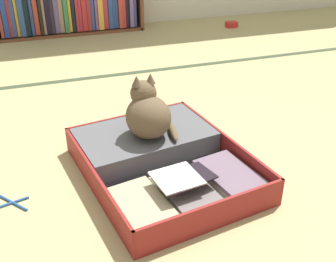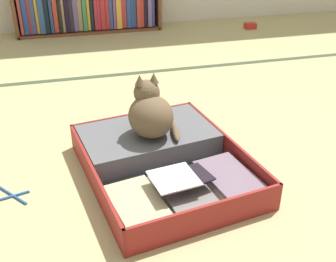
{
  "view_description": "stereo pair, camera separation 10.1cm",
  "coord_description": "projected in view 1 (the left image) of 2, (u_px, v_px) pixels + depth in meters",
  "views": [
    {
      "loc": [
        -0.53,
        -1.45,
        1.04
      ],
      "look_at": [
        -0.07,
        -0.07,
        0.23
      ],
      "focal_mm": 44.97,
      "sensor_mm": 36.0,
      "label": 1
    },
    {
      "loc": [
        -0.43,
        -1.48,
        1.04
      ],
      "look_at": [
        -0.07,
        -0.07,
        0.23
      ],
      "focal_mm": 44.97,
      "sensor_mm": 36.0,
      "label": 2
    }
  ],
  "objects": [
    {
      "name": "small_red_pouch",
      "position": [
        231.0,
        24.0,
        3.84
      ],
      "size": [
        0.1,
        0.07,
        0.05
      ],
      "color": "red",
      "rests_on": "ground_plane"
    },
    {
      "name": "black_cat",
      "position": [
        147.0,
        114.0,
        1.81
      ],
      "size": [
        0.24,
        0.24,
        0.27
      ],
      "color": "brown",
      "rests_on": "open_suitcase"
    },
    {
      "name": "ground_plane",
      "position": [
        179.0,
        167.0,
        1.85
      ],
      "size": [
        10.0,
        10.0,
        0.0
      ],
      "primitive_type": "plane",
      "color": "tan"
    },
    {
      "name": "open_suitcase",
      "position": [
        158.0,
        157.0,
        1.83
      ],
      "size": [
        0.73,
        0.86,
        0.12
      ],
      "color": "maroon",
      "rests_on": "ground_plane"
    },
    {
      "name": "tatami_border",
      "position": [
        120.0,
        74.0,
        2.82
      ],
      "size": [
        4.8,
        0.05,
        0.0
      ],
      "color": "#3A4730",
      "rests_on": "ground_plane"
    }
  ]
}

